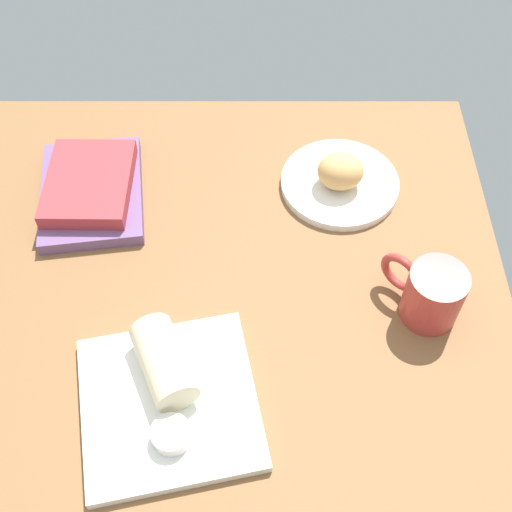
# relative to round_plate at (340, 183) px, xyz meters

# --- Properties ---
(dining_table) EXTENTS (1.10, 0.90, 0.04)m
(dining_table) POSITION_rel_round_plate_xyz_m (0.34, -0.21, -0.03)
(dining_table) COLOR brown
(dining_table) RESTS_ON ground
(round_plate) EXTENTS (0.19, 0.19, 0.01)m
(round_plate) POSITION_rel_round_plate_xyz_m (0.00, 0.00, 0.00)
(round_plate) COLOR white
(round_plate) RESTS_ON dining_table
(scone_pastry) EXTENTS (0.07, 0.08, 0.06)m
(scone_pastry) POSITION_rel_round_plate_xyz_m (0.01, -0.00, 0.04)
(scone_pastry) COLOR tan
(scone_pastry) RESTS_ON round_plate
(square_plate) EXTENTS (0.27, 0.27, 0.02)m
(square_plate) POSITION_rel_round_plate_xyz_m (0.39, -0.25, 0.00)
(square_plate) COLOR white
(square_plate) RESTS_ON dining_table
(sauce_cup) EXTENTS (0.05, 0.05, 0.02)m
(sauce_cup) POSITION_rel_round_plate_xyz_m (0.44, -0.24, 0.02)
(sauce_cup) COLOR silver
(sauce_cup) RESTS_ON square_plate
(breakfast_wrap) EXTENTS (0.13, 0.10, 0.06)m
(breakfast_wrap) POSITION_rel_round_plate_xyz_m (0.35, -0.26, 0.04)
(breakfast_wrap) COLOR beige
(breakfast_wrap) RESTS_ON square_plate
(book_stack) EXTENTS (0.24, 0.19, 0.05)m
(book_stack) POSITION_rel_round_plate_xyz_m (0.02, -0.40, 0.01)
(book_stack) COLOR #6B4C7A
(book_stack) RESTS_ON dining_table
(coffee_mug) EXTENTS (0.11, 0.11, 0.09)m
(coffee_mug) POSITION_rel_round_plate_xyz_m (0.24, 0.10, 0.04)
(coffee_mug) COLOR #B23833
(coffee_mug) RESTS_ON dining_table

